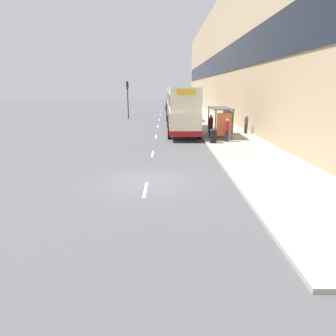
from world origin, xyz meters
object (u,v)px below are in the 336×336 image
Objects in this scene: litter_bin at (213,136)px; pedestrian_at_shelter at (211,125)px; bus_shelter at (223,117)px; double_decker_bus_ahead at (176,102)px; pedestrian_3 at (231,124)px; traffic_light_far_kerb at (128,94)px; pedestrian_1 at (227,130)px; car_1 at (171,107)px; pedestrian_2 at (246,124)px; double_decker_bus_near at (182,109)px; car_0 at (170,105)px.

pedestrian_at_shelter is at bearing 85.22° from litter_bin.
double_decker_bus_ahead reaches higher than bus_shelter.
pedestrian_at_shelter is at bearing -140.27° from pedestrian_3.
double_decker_bus_ahead is 6.90m from traffic_light_far_kerb.
pedestrian_1 is (0.89, -2.58, -0.04)m from pedestrian_at_shelter.
car_1 reaches higher than litter_bin.
bus_shelter is at bearing 67.33° from litter_bin.
pedestrian_2 is 19.75m from traffic_light_far_kerb.
car_1 is 2.27× the size of pedestrian_2.
pedestrian_at_shelter is 1.78× the size of litter_bin.
pedestrian_1 reaches higher than pedestrian_3.
traffic_light_far_kerb is at bearing -116.74° from car_1.
car_1 is 2.09× the size of pedestrian_at_shelter.
double_decker_bus_ahead is 2.88× the size of car_1.
bus_shelter reaches higher than litter_bin.
double_decker_bus_near reaches higher than car_0.
car_1 is 2.17× the size of pedestrian_1.
traffic_light_far_kerb is (-10.17, 16.92, 1.59)m from bus_shelter.
pedestrian_3 is at bearing -52.67° from traffic_light_far_kerb.
bus_shelter is 2.44× the size of pedestrian_3.
car_1 is at bearing 63.26° from traffic_light_far_kerb.
pedestrian_2 reaches higher than car_0.
car_0 is 7.63m from car_1.
double_decker_bus_ahead is at bearing 111.42° from pedestrian_2.
pedestrian_1 is 5.13m from pedestrian_2.
bus_shelter is 1.26m from pedestrian_at_shelter.
car_0 is at bearing 91.13° from double_decker_bus_near.
pedestrian_1 reaches higher than pedestrian_2.
bus_shelter is 4.00× the size of litter_bin.
bus_shelter is 0.94× the size of car_0.
car_1 is 2.27× the size of pedestrian_3.
pedestrian_2 is (5.99, -15.26, -1.27)m from double_decker_bus_ahead.
double_decker_bus_ahead is at bearing 101.05° from bus_shelter.
car_0 is 21.28m from traffic_light_far_kerb.
pedestrian_at_shelter is at bearing 109.05° from pedestrian_1.
double_decker_bus_near reaches higher than pedestrian_1.
pedestrian_3 is (2.14, 1.78, -0.08)m from pedestrian_at_shelter.
traffic_light_far_kerb is (-6.79, -0.39, 1.18)m from double_decker_bus_ahead.
double_decker_bus_ahead is at bearing 106.63° from pedestrian_3.
litter_bin is (-2.40, -4.96, -0.35)m from pedestrian_3.
pedestrian_at_shelter is 3.99m from pedestrian_2.
pedestrian_1 is (3.90, -39.44, 0.18)m from car_0.
bus_shelter is 37.34m from car_0.
pedestrian_3 is at bearing 64.13° from litter_bin.
pedestrian_3 is (-1.42, -0.03, 0.00)m from pedestrian_2.
traffic_light_far_kerb is (-12.78, 14.86, 2.45)m from pedestrian_2.
litter_bin is (-1.22, -2.93, -1.21)m from bus_shelter.
pedestrian_1 is (-0.06, -2.33, -0.82)m from bus_shelter.
pedestrian_at_shelter is 3.22m from litter_bin.
pedestrian_2 reaches higher than car_1.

